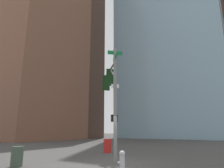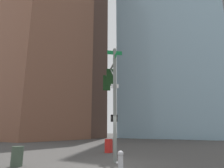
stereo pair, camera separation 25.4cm
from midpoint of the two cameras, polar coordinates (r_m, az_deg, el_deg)
ground_plane at (r=11.70m, az=3.13°, el=-21.53°), size 200.00×200.00×0.00m
signal_pole_assembly at (r=13.13m, az=0.18°, el=-1.14°), size 3.41×3.40×6.61m
fire_hydrant at (r=9.18m, az=3.30°, el=-20.87°), size 0.34×0.26×0.87m
litter_bin at (r=11.45m, az=-24.80°, el=-18.19°), size 0.56×0.56×0.95m
newspaper_box at (r=16.75m, az=-0.51°, el=-17.20°), size 0.54×0.63×1.05m
building_brick_nearside at (r=59.44m, az=-15.53°, el=15.65°), size 24.64×14.64×59.73m
building_brick_midblock at (r=50.68m, az=-20.97°, el=12.87°), size 21.67×15.93×46.39m
building_brick_farside at (r=67.14m, az=23.89°, el=5.65°), size 22.88×17.64×44.08m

